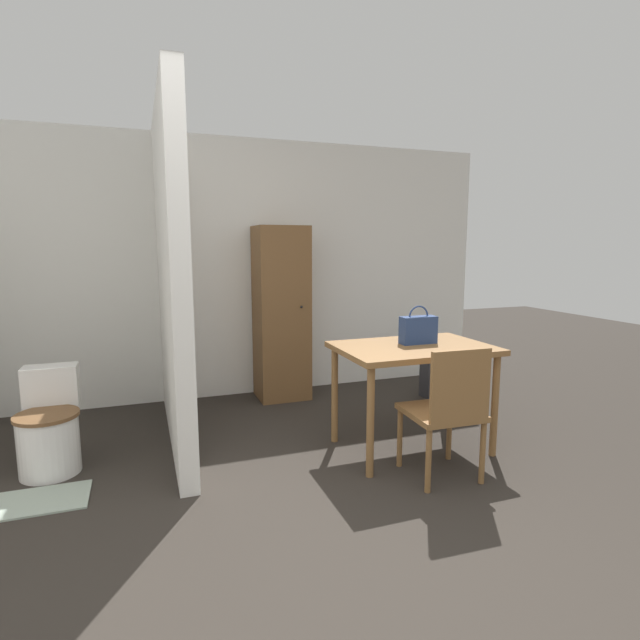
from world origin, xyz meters
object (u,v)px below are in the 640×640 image
(dining_table, at_px, (413,358))
(toilet, at_px, (49,429))
(wooden_chair, at_px, (447,408))
(handbag, at_px, (418,329))
(wooden_cabinet, at_px, (281,313))
(space_heater, at_px, (437,373))

(dining_table, height_order, toilet, dining_table)
(dining_table, bearing_deg, wooden_chair, -95.27)
(handbag, relative_size, wooden_cabinet, 0.17)
(wooden_chair, relative_size, toilet, 1.32)
(toilet, height_order, handbag, handbag)
(wooden_chair, xyz_separation_m, wooden_cabinet, (-0.51, 2.06, 0.36))
(dining_table, xyz_separation_m, wooden_cabinet, (-0.56, 1.55, 0.15))
(wooden_chair, bearing_deg, dining_table, 87.01)
(wooden_cabinet, bearing_deg, dining_table, -70.19)
(dining_table, relative_size, wooden_chair, 1.24)
(dining_table, relative_size, space_heater, 2.28)
(toilet, relative_size, wooden_cabinet, 0.40)
(toilet, xyz_separation_m, handbag, (2.52, -0.45, 0.60))
(space_heater, bearing_deg, handbag, -129.89)
(toilet, bearing_deg, wooden_cabinet, 28.82)
(wooden_chair, distance_m, handbag, 0.71)
(space_heater, bearing_deg, wooden_chair, -121.09)
(toilet, bearing_deg, dining_table, -11.71)
(handbag, bearing_deg, wooden_chair, -101.56)
(wooden_cabinet, bearing_deg, handbag, -67.20)
(wooden_chair, bearing_deg, toilet, 159.24)
(wooden_chair, relative_size, handbag, 3.13)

